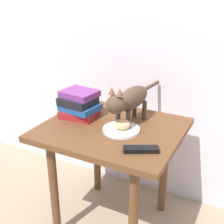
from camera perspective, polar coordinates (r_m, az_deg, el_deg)
ground_plane at (r=1.83m, az=0.00°, el=-19.92°), size 6.00×6.00×0.00m
back_panel at (r=1.72m, az=6.60°, el=18.04°), size 4.00×0.04×2.20m
side_table at (r=1.53m, az=0.00°, el=-6.04°), size 0.68×0.59×0.60m
plate at (r=1.44m, az=1.79°, el=-3.41°), size 0.18×0.18×0.01m
bread_roll at (r=1.42m, az=1.93°, el=-2.38°), size 0.10×0.09×0.05m
cat at (r=1.46m, az=3.34°, el=2.32°), size 0.12×0.48×0.23m
book_stack at (r=1.59m, az=-6.27°, el=1.48°), size 0.21×0.18×0.14m
tv_remote at (r=1.28m, az=5.55°, el=-7.10°), size 0.15×0.11×0.02m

